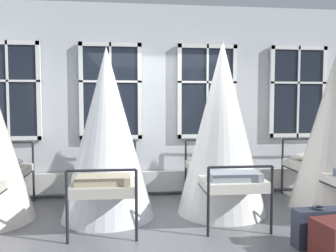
{
  "coord_description": "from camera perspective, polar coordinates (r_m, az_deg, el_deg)",
  "views": [
    {
      "loc": [
        -0.55,
        -4.9,
        1.65
      ],
      "look_at": [
        0.02,
        0.18,
        1.31
      ],
      "focal_mm": 37.45,
      "sensor_mm": 36.0,
      "label": 1
    }
  ],
  "objects": [
    {
      "name": "ground",
      "position": [
        5.2,
        -0.04,
        -14.66
      ],
      "size": [
        19.71,
        19.71,
        0.0
      ],
      "primitive_type": "plane",
      "color": "slate"
    },
    {
      "name": "window_bank",
      "position": [
        6.2,
        -1.34,
        -1.27
      ],
      "size": [
        6.19,
        0.1,
        2.61
      ],
      "color": "black",
      "rests_on": "ground"
    },
    {
      "name": "suitcase_dark",
      "position": [
        4.5,
        23.21,
        -14.97
      ],
      "size": [
        0.56,
        0.22,
        0.47
      ],
      "rotation": [
        0.0,
        0.0,
        0.02
      ],
      "color": "#2D3342",
      "rests_on": "ground"
    },
    {
      "name": "cot_third",
      "position": [
        5.28,
        8.75,
        -0.6
      ],
      "size": [
        1.33,
        1.96,
        2.57
      ],
      "rotation": [
        0.0,
        0.0,
        1.55
      ],
      "color": "black",
      "rests_on": "ground"
    },
    {
      "name": "cot_fourth",
      "position": [
        5.96,
        25.54,
        -0.93
      ],
      "size": [
        1.33,
        1.95,
        2.46
      ],
      "rotation": [
        0.0,
        0.0,
        1.56
      ],
      "color": "black",
      "rests_on": "ground"
    },
    {
      "name": "back_wall_with_windows",
      "position": [
        6.3,
        -1.45,
        4.15
      ],
      "size": [
        9.81,
        0.1,
        3.37
      ],
      "primitive_type": "cube",
      "color": "silver",
      "rests_on": "ground"
    },
    {
      "name": "cot_second",
      "position": [
        5.08,
        -9.87,
        -1.49
      ],
      "size": [
        1.33,
        1.95,
        2.44
      ],
      "rotation": [
        0.0,
        0.0,
        1.56
      ],
      "color": "black",
      "rests_on": "ground"
    }
  ]
}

